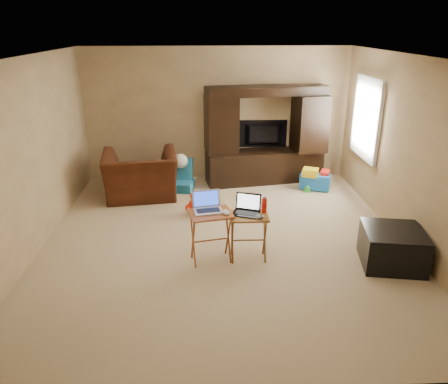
{
  "coord_description": "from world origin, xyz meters",
  "views": [
    {
      "loc": [
        -0.25,
        -5.55,
        2.87
      ],
      "look_at": [
        0.0,
        -0.2,
        0.8
      ],
      "focal_mm": 35.0,
      "sensor_mm": 36.0,
      "label": 1
    }
  ],
  "objects_px": {
    "plush_toy": "(197,202)",
    "mouse_left": "(226,213)",
    "recliner": "(141,175)",
    "water_bottle": "(264,205)",
    "entertainment_center": "(265,135)",
    "tray_table_right": "(249,237)",
    "child_rocker": "(181,175)",
    "ottoman": "(392,247)",
    "laptop_left": "(208,203)",
    "tray_table_left": "(211,237)",
    "mouse_right": "(261,217)",
    "push_toy": "(315,179)",
    "laptop_right": "(246,206)",
    "television": "(264,135)"
  },
  "relations": [
    {
      "from": "ottoman",
      "to": "laptop_left",
      "type": "distance_m",
      "value": 2.4
    },
    {
      "from": "plush_toy",
      "to": "tray_table_left",
      "type": "xyz_separation_m",
      "value": [
        0.2,
        -1.47,
        0.13
      ]
    },
    {
      "from": "television",
      "to": "laptop_left",
      "type": "distance_m",
      "value": 3.4
    },
    {
      "from": "ottoman",
      "to": "mouse_right",
      "type": "distance_m",
      "value": 1.73
    },
    {
      "from": "television",
      "to": "laptop_left",
      "type": "height_order",
      "value": "television"
    },
    {
      "from": "tray_table_right",
      "to": "mouse_left",
      "type": "relative_size",
      "value": 4.54
    },
    {
      "from": "plush_toy",
      "to": "water_bottle",
      "type": "xyz_separation_m",
      "value": [
        0.89,
        -1.37,
        0.51
      ]
    },
    {
      "from": "entertainment_center",
      "to": "plush_toy",
      "type": "bearing_deg",
      "value": -139.33
    },
    {
      "from": "push_toy",
      "to": "mouse_right",
      "type": "relative_size",
      "value": 4.32
    },
    {
      "from": "push_toy",
      "to": "ottoman",
      "type": "height_order",
      "value": "ottoman"
    },
    {
      "from": "push_toy",
      "to": "water_bottle",
      "type": "relative_size",
      "value": 2.85
    },
    {
      "from": "child_rocker",
      "to": "mouse_right",
      "type": "height_order",
      "value": "mouse_right"
    },
    {
      "from": "plush_toy",
      "to": "push_toy",
      "type": "bearing_deg",
      "value": 25.74
    },
    {
      "from": "mouse_right",
      "to": "push_toy",
      "type": "bearing_deg",
      "value": 62.64
    },
    {
      "from": "tray_table_left",
      "to": "laptop_left",
      "type": "xyz_separation_m",
      "value": [
        -0.03,
        0.03,
        0.46
      ]
    },
    {
      "from": "water_bottle",
      "to": "laptop_left",
      "type": "bearing_deg",
      "value": -174.17
    },
    {
      "from": "entertainment_center",
      "to": "television",
      "type": "relative_size",
      "value": 2.41
    },
    {
      "from": "plush_toy",
      "to": "mouse_left",
      "type": "height_order",
      "value": "mouse_left"
    },
    {
      "from": "plush_toy",
      "to": "laptop_left",
      "type": "distance_m",
      "value": 1.57
    },
    {
      "from": "mouse_right",
      "to": "water_bottle",
      "type": "relative_size",
      "value": 0.66
    },
    {
      "from": "recliner",
      "to": "tray_table_left",
      "type": "bearing_deg",
      "value": 109.7
    },
    {
      "from": "recliner",
      "to": "plush_toy",
      "type": "bearing_deg",
      "value": 132.62
    },
    {
      "from": "tray_table_right",
      "to": "mouse_left",
      "type": "bearing_deg",
      "value": -162.75
    },
    {
      "from": "tray_table_right",
      "to": "laptop_left",
      "type": "height_order",
      "value": "laptop_left"
    },
    {
      "from": "push_toy",
      "to": "laptop_right",
      "type": "xyz_separation_m",
      "value": [
        -1.52,
        -2.48,
        0.54
      ]
    },
    {
      "from": "child_rocker",
      "to": "mouse_right",
      "type": "distance_m",
      "value": 2.95
    },
    {
      "from": "recliner",
      "to": "tray_table_left",
      "type": "relative_size",
      "value": 1.84
    },
    {
      "from": "tray_table_left",
      "to": "mouse_right",
      "type": "relative_size",
      "value": 5.34
    },
    {
      "from": "plush_toy",
      "to": "laptop_right",
      "type": "bearing_deg",
      "value": -65.69
    },
    {
      "from": "plush_toy",
      "to": "television",
      "type": "bearing_deg",
      "value": 53.91
    },
    {
      "from": "television",
      "to": "push_toy",
      "type": "distance_m",
      "value": 1.32
    },
    {
      "from": "push_toy",
      "to": "laptop_right",
      "type": "bearing_deg",
      "value": -100.06
    },
    {
      "from": "child_rocker",
      "to": "ottoman",
      "type": "bearing_deg",
      "value": -34.31
    },
    {
      "from": "recliner",
      "to": "laptop_left",
      "type": "xyz_separation_m",
      "value": [
        1.15,
        -2.26,
        0.39
      ]
    },
    {
      "from": "push_toy",
      "to": "tray_table_right",
      "type": "relative_size",
      "value": 0.88
    },
    {
      "from": "laptop_left",
      "to": "mouse_right",
      "type": "xyz_separation_m",
      "value": [
        0.64,
        -0.13,
        -0.15
      ]
    },
    {
      "from": "laptop_left",
      "to": "push_toy",
      "type": "bearing_deg",
      "value": 41.28
    },
    {
      "from": "plush_toy",
      "to": "tray_table_left",
      "type": "distance_m",
      "value": 1.49
    },
    {
      "from": "child_rocker",
      "to": "mouse_left",
      "type": "xyz_separation_m",
      "value": [
        0.69,
        -2.67,
        0.42
      ]
    },
    {
      "from": "mouse_right",
      "to": "water_bottle",
      "type": "height_order",
      "value": "water_bottle"
    },
    {
      "from": "plush_toy",
      "to": "tray_table_right",
      "type": "height_order",
      "value": "tray_table_right"
    },
    {
      "from": "recliner",
      "to": "water_bottle",
      "type": "distance_m",
      "value": 2.89
    },
    {
      "from": "plush_toy",
      "to": "child_rocker",
      "type": "bearing_deg",
      "value": 104.93
    },
    {
      "from": "television",
      "to": "tray_table_left",
      "type": "relative_size",
      "value": 1.37
    },
    {
      "from": "entertainment_center",
      "to": "television",
      "type": "height_order",
      "value": "entertainment_center"
    },
    {
      "from": "push_toy",
      "to": "tray_table_right",
      "type": "xyz_separation_m",
      "value": [
        -1.48,
        -2.5,
        0.11
      ]
    },
    {
      "from": "entertainment_center",
      "to": "tray_table_right",
      "type": "distance_m",
      "value": 3.12
    },
    {
      "from": "recliner",
      "to": "child_rocker",
      "type": "xyz_separation_m",
      "value": [
        0.68,
        0.32,
        -0.12
      ]
    },
    {
      "from": "entertainment_center",
      "to": "mouse_left",
      "type": "bearing_deg",
      "value": -115.77
    },
    {
      "from": "recliner",
      "to": "tray_table_left",
      "type": "xyz_separation_m",
      "value": [
        1.18,
        -2.29,
        -0.07
      ]
    }
  ]
}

